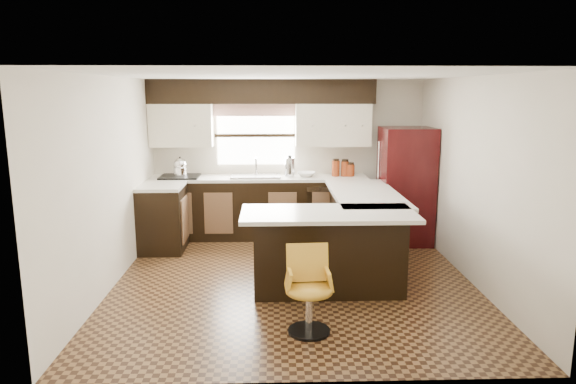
{
  "coord_description": "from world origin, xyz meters",
  "views": [
    {
      "loc": [
        -0.25,
        -5.83,
        2.23
      ],
      "look_at": [
        -0.05,
        0.45,
        0.99
      ],
      "focal_mm": 32.0,
      "sensor_mm": 36.0,
      "label": 1
    }
  ],
  "objects_px": {
    "peninsula_long": "(360,229)",
    "refrigerator": "(405,186)",
    "bar_chair": "(309,291)",
    "peninsula_return": "(328,253)"
  },
  "relations": [
    {
      "from": "peninsula_return",
      "to": "refrigerator",
      "type": "xyz_separation_m",
      "value": [
        1.34,
        1.89,
        0.41
      ]
    },
    {
      "from": "refrigerator",
      "to": "bar_chair",
      "type": "xyz_separation_m",
      "value": [
        -1.63,
        -2.9,
        -0.45
      ]
    },
    {
      "from": "peninsula_return",
      "to": "refrigerator",
      "type": "height_order",
      "value": "refrigerator"
    },
    {
      "from": "peninsula_return",
      "to": "bar_chair",
      "type": "height_order",
      "value": "peninsula_return"
    },
    {
      "from": "peninsula_return",
      "to": "bar_chair",
      "type": "xyz_separation_m",
      "value": [
        -0.29,
        -1.01,
        -0.04
      ]
    },
    {
      "from": "peninsula_long",
      "to": "bar_chair",
      "type": "bearing_deg",
      "value": -112.3
    },
    {
      "from": "peninsula_long",
      "to": "peninsula_return",
      "type": "bearing_deg",
      "value": -118.3
    },
    {
      "from": "peninsula_long",
      "to": "refrigerator",
      "type": "height_order",
      "value": "refrigerator"
    },
    {
      "from": "peninsula_long",
      "to": "bar_chair",
      "type": "xyz_separation_m",
      "value": [
        -0.81,
        -1.98,
        -0.04
      ]
    },
    {
      "from": "refrigerator",
      "to": "bar_chair",
      "type": "relative_size",
      "value": 2.1
    }
  ]
}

